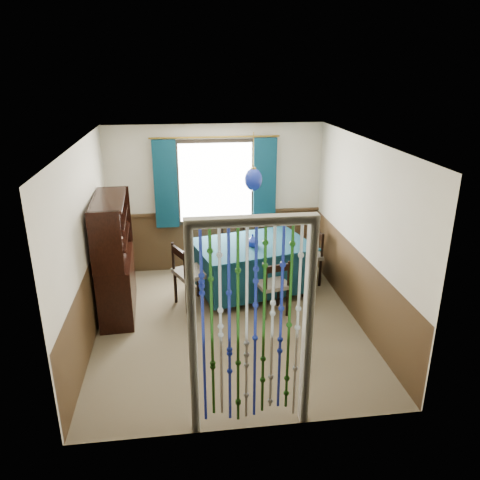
{
  "coord_description": "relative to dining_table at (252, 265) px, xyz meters",
  "views": [
    {
      "loc": [
        -0.59,
        -5.65,
        3.36
      ],
      "look_at": [
        0.23,
        0.61,
        1.01
      ],
      "focal_mm": 35.0,
      "sensor_mm": 36.0,
      "label": 1
    }
  ],
  "objects": [
    {
      "name": "ceiling",
      "position": [
        -0.47,
        -0.93,
        2.03
      ],
      "size": [
        4.0,
        4.0,
        0.0
      ],
      "primitive_type": "plane",
      "rotation": [
        3.14,
        0.0,
        0.0
      ],
      "color": "silver",
      "rests_on": "ground"
    },
    {
      "name": "dining_table",
      "position": [
        0.0,
        0.0,
        0.0
      ],
      "size": [
        1.94,
        1.56,
        0.82
      ],
      "rotation": [
        0.0,
        0.0,
        0.25
      ],
      "color": "#0A2A37",
      "rests_on": "floor"
    },
    {
      "name": "pendant_lamp",
      "position": [
        -0.0,
        0.0,
        1.35
      ],
      "size": [
        0.26,
        0.26,
        0.84
      ],
      "color": "olive",
      "rests_on": "ceiling"
    },
    {
      "name": "chair_right",
      "position": [
        0.98,
        0.27,
        0.01
      ],
      "size": [
        0.44,
        0.46,
        0.9
      ],
      "rotation": [
        0.0,
        0.0,
        1.6
      ],
      "color": "black",
      "rests_on": "floor"
    },
    {
      "name": "vase_table",
      "position": [
        -0.02,
        -0.11,
        0.44
      ],
      "size": [
        0.17,
        0.17,
        0.17
      ],
      "primitive_type": "imported",
      "rotation": [
        0.0,
        0.0,
        0.03
      ],
      "color": "navy",
      "rests_on": "dining_table"
    },
    {
      "name": "sideboard",
      "position": [
        -2.02,
        -0.34,
        0.12
      ],
      "size": [
        0.52,
        1.33,
        1.71
      ],
      "rotation": [
        0.0,
        0.0,
        0.05
      ],
      "color": "black",
      "rests_on": "floor"
    },
    {
      "name": "vase_sideboard",
      "position": [
        -1.96,
        -0.13,
        0.48
      ],
      "size": [
        0.24,
        0.24,
        0.19
      ],
      "primitive_type": "imported",
      "rotation": [
        0.0,
        0.0,
        -0.42
      ],
      "color": "beige",
      "rests_on": "sideboard"
    },
    {
      "name": "chair_far",
      "position": [
        -0.15,
        0.72,
        0.03
      ],
      "size": [
        0.57,
        0.56,
        0.95
      ],
      "rotation": [
        0.0,
        0.0,
        3.41
      ],
      "color": "black",
      "rests_on": "floor"
    },
    {
      "name": "window",
      "position": [
        -0.47,
        1.02,
        1.08
      ],
      "size": [
        1.32,
        0.12,
        1.42
      ],
      "primitive_type": "cube",
      "color": "black",
      "rests_on": "wall_back"
    },
    {
      "name": "wainscot_front",
      "position": [
        -0.47,
        -2.91,
        0.03
      ],
      "size": [
        3.6,
        0.0,
        3.6
      ],
      "primitive_type": "plane",
      "rotation": [
        -1.57,
        0.0,
        0.0
      ],
      "color": "#3E2B17",
      "rests_on": "ground"
    },
    {
      "name": "wall_back",
      "position": [
        -0.47,
        1.07,
        0.78
      ],
      "size": [
        3.6,
        0.0,
        3.6
      ],
      "primitive_type": "plane",
      "rotation": [
        1.57,
        0.0,
        0.0
      ],
      "color": "beige",
      "rests_on": "ground"
    },
    {
      "name": "wall_right",
      "position": [
        1.33,
        -0.93,
        0.78
      ],
      "size": [
        0.0,
        4.0,
        4.0
      ],
      "primitive_type": "plane",
      "rotation": [
        1.57,
        0.0,
        -1.57
      ],
      "color": "beige",
      "rests_on": "ground"
    },
    {
      "name": "floor",
      "position": [
        -0.47,
        -0.93,
        -0.47
      ],
      "size": [
        4.0,
        4.0,
        0.0
      ],
      "primitive_type": "plane",
      "color": "brown",
      "rests_on": "ground"
    },
    {
      "name": "wainscot_right",
      "position": [
        1.32,
        -0.93,
        0.03
      ],
      "size": [
        0.0,
        4.0,
        4.0
      ],
      "primitive_type": "plane",
      "rotation": [
        1.57,
        0.0,
        -1.57
      ],
      "color": "#3E2B17",
      "rests_on": "ground"
    },
    {
      "name": "chair_near",
      "position": [
        0.19,
        -0.71,
        -0.02
      ],
      "size": [
        0.5,
        0.48,
        0.85
      ],
      "rotation": [
        0.0,
        0.0,
        0.22
      ],
      "color": "black",
      "rests_on": "floor"
    },
    {
      "name": "bowl_shelf",
      "position": [
        -1.96,
        -0.56,
        0.72
      ],
      "size": [
        0.31,
        0.31,
        0.06
      ],
      "primitive_type": "imported",
      "rotation": [
        0.0,
        0.0,
        0.42
      ],
      "color": "beige",
      "rests_on": "sideboard"
    },
    {
      "name": "wall_front",
      "position": [
        -0.47,
        -2.93,
        0.78
      ],
      "size": [
        3.6,
        0.0,
        3.6
      ],
      "primitive_type": "plane",
      "rotation": [
        -1.57,
        0.0,
        0.0
      ],
      "color": "beige",
      "rests_on": "ground"
    },
    {
      "name": "wall_left",
      "position": [
        -2.27,
        -0.93,
        0.78
      ],
      "size": [
        0.0,
        4.0,
        4.0
      ],
      "primitive_type": "plane",
      "rotation": [
        1.57,
        0.0,
        1.57
      ],
      "color": "beige",
      "rests_on": "ground"
    },
    {
      "name": "wainscot_back",
      "position": [
        -0.47,
        1.06,
        0.03
      ],
      "size": [
        3.6,
        0.0,
        3.6
      ],
      "primitive_type": "plane",
      "rotation": [
        1.57,
        0.0,
        0.0
      ],
      "color": "#3E2B17",
      "rests_on": "ground"
    },
    {
      "name": "chair_left",
      "position": [
        -0.97,
        -0.3,
        0.04
      ],
      "size": [
        0.62,
        0.63,
        0.97
      ],
      "rotation": [
        0.0,
        0.0,
        -1.15
      ],
      "color": "black",
      "rests_on": "floor"
    },
    {
      "name": "doorway",
      "position": [
        -0.47,
        -2.87,
        0.58
      ],
      "size": [
        1.16,
        0.12,
        2.18
      ],
      "primitive_type": null,
      "color": "silver",
      "rests_on": "ground"
    },
    {
      "name": "wainscot_left",
      "position": [
        -2.25,
        -0.93,
        0.03
      ],
      "size": [
        0.0,
        4.0,
        4.0
      ],
      "primitive_type": "plane",
      "rotation": [
        1.57,
        0.0,
        1.57
      ],
      "color": "#3E2B17",
      "rests_on": "ground"
    }
  ]
}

